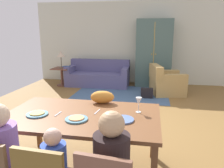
{
  "coord_description": "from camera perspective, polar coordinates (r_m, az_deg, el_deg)",
  "views": [
    {
      "loc": [
        0.54,
        -3.76,
        1.7
      ],
      "look_at": [
        -0.1,
        -0.24,
        0.85
      ],
      "focal_mm": 35.0,
      "sensor_mm": 36.0,
      "label": 1
    }
  ],
  "objects": [
    {
      "name": "ground_plane",
      "position": [
        4.64,
        2.91,
        -8.25
      ],
      "size": [
        6.87,
        6.25,
        0.02
      ],
      "primitive_type": "cube",
      "color": "brown"
    },
    {
      "name": "back_wall",
      "position": [
        7.48,
        6.26,
        10.61
      ],
      "size": [
        6.87,
        0.1,
        2.7
      ],
      "primitive_type": "cube",
      "color": "beige",
      "rests_on": "ground_plane"
    },
    {
      "name": "dining_table",
      "position": [
        2.64,
        -7.89,
        -9.07
      ],
      "size": [
        1.82,
        1.09,
        0.76
      ],
      "color": "brown",
      "rests_on": "ground_plane"
    },
    {
      "name": "plate_near_man",
      "position": [
        2.71,
        -18.94,
        -7.47
      ],
      "size": [
        0.25,
        0.25,
        0.02
      ],
      "primitive_type": "cylinder",
      "color": "teal",
      "rests_on": "dining_table"
    },
    {
      "name": "pizza_near_man",
      "position": [
        2.7,
        -18.96,
        -7.18
      ],
      "size": [
        0.17,
        0.17,
        0.01
      ],
      "primitive_type": "cylinder",
      "color": "gold",
      "rests_on": "plate_near_man"
    },
    {
      "name": "plate_near_child",
      "position": [
        2.46,
        -9.26,
        -9.05
      ],
      "size": [
        0.25,
        0.25,
        0.02
      ],
      "primitive_type": "cylinder",
      "color": "teal",
      "rests_on": "dining_table"
    },
    {
      "name": "pizza_near_child",
      "position": [
        2.45,
        -9.27,
        -8.73
      ],
      "size": [
        0.17,
        0.17,
        0.01
      ],
      "primitive_type": "cylinder",
      "color": "#E39151",
      "rests_on": "plate_near_child"
    },
    {
      "name": "plate_near_woman",
      "position": [
        2.42,
        2.78,
        -9.26
      ],
      "size": [
        0.25,
        0.25,
        0.02
      ],
      "primitive_type": "cylinder",
      "color": "#536EA6",
      "rests_on": "dining_table"
    },
    {
      "name": "wine_glass",
      "position": [
        2.62,
        6.98,
        -4.62
      ],
      "size": [
        0.07,
        0.07,
        0.19
      ],
      "color": "silver",
      "rests_on": "dining_table"
    },
    {
      "name": "fork",
      "position": [
        2.67,
        -13.89,
        -7.57
      ],
      "size": [
        0.03,
        0.15,
        0.01
      ],
      "primitive_type": "cube",
      "rotation": [
        0.0,
        0.0,
        -0.09
      ],
      "color": "silver",
      "rests_on": "dining_table"
    },
    {
      "name": "knife",
      "position": [
        2.66,
        -3.89,
        -7.24
      ],
      "size": [
        0.04,
        0.17,
        0.01
      ],
      "primitive_type": "cube",
      "rotation": [
        0.0,
        0.0,
        -0.13
      ],
      "color": "silver",
      "rests_on": "dining_table"
    },
    {
      "name": "person_man",
      "position": [
        2.36,
        -26.01,
        -18.26
      ],
      "size": [
        0.3,
        0.41,
        1.11
      ],
      "color": "#3A2E43",
      "rests_on": "ground_plane"
    },
    {
      "name": "cat",
      "position": [
        2.96,
        -2.54,
        -3.43
      ],
      "size": [
        0.34,
        0.21,
        0.17
      ],
      "primitive_type": "ellipsoid",
      "rotation": [
        0.0,
        0.0,
        0.15
      ],
      "color": "orange",
      "rests_on": "dining_table"
    },
    {
      "name": "area_rug",
      "position": [
        6.24,
        2.43,
        -2.41
      ],
      "size": [
        2.6,
        1.8,
        0.01
      ],
      "primitive_type": "cube",
      "color": "#3E5A7B",
      "rests_on": "ground_plane"
    },
    {
      "name": "couch",
      "position": [
        7.15,
        -3.63,
        2.07
      ],
      "size": [
        1.99,
        0.86,
        0.82
      ],
      "color": "#52507E",
      "rests_on": "ground_plane"
    },
    {
      "name": "armchair",
      "position": [
        6.3,
        13.81,
        0.32
      ],
      "size": [
        1.03,
        1.02,
        0.82
      ],
      "color": "tan",
      "rests_on": "ground_plane"
    },
    {
      "name": "armoire",
      "position": [
        7.1,
        10.82,
        7.88
      ],
      "size": [
        1.1,
        0.59,
        2.1
      ],
      "color": "#435E59",
      "rests_on": "ground_plane"
    },
    {
      "name": "side_table",
      "position": [
        7.26,
        -12.95,
        2.53
      ],
      "size": [
        0.56,
        0.56,
        0.58
      ],
      "color": "brown",
      "rests_on": "ground_plane"
    },
    {
      "name": "table_lamp",
      "position": [
        7.17,
        -13.22,
        7.49
      ],
      "size": [
        0.26,
        0.26,
        0.54
      ],
      "color": "brown",
      "rests_on": "side_table"
    },
    {
      "name": "book_lower",
      "position": [
        7.2,
        -11.68,
        4.26
      ],
      "size": [
        0.22,
        0.16,
        0.03
      ],
      "primitive_type": "cube",
      "color": "#A0322D",
      "rests_on": "side_table"
    },
    {
      "name": "book_upper",
      "position": [
        7.2,
        -11.83,
        4.48
      ],
      "size": [
        0.22,
        0.16,
        0.03
      ],
      "primitive_type": "cube",
      "color": "#374C84",
      "rests_on": "book_lower"
    },
    {
      "name": "handbag",
      "position": [
        5.86,
        9.11,
        -2.33
      ],
      "size": [
        0.32,
        0.16,
        0.26
      ],
      "primitive_type": "cube",
      "color": "black",
      "rests_on": "ground_plane"
    }
  ]
}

